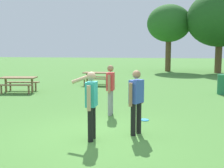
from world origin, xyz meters
TOP-DOWN VIEW (x-y plane):
  - ground_plane at (0.00, 0.00)m, footprint 120.00×120.00m
  - person_thrower at (-0.03, -0.35)m, footprint 0.68×0.61m
  - person_catcher at (-0.04, 2.25)m, footprint 0.22×0.61m
  - person_bystander at (0.99, 0.27)m, footprint 0.37×0.55m
  - frisbee at (1.11, 1.71)m, footprint 0.27×0.27m
  - picnic_table_near at (-5.41, 6.13)m, footprint 1.91×1.68m
  - picnic_table_far at (-2.17, 9.57)m, footprint 1.73×1.46m
  - trash_can_beside_table at (4.51, 7.29)m, footprint 0.59×0.59m
  - tree_tall_left at (2.16, 20.80)m, footprint 4.13×4.13m
  - tree_broad_center at (6.57, 19.77)m, footprint 5.82×5.82m

SIDE VIEW (x-z plane):
  - ground_plane at x=0.00m, z-range 0.00..0.00m
  - frisbee at x=1.11m, z-range 0.00..0.03m
  - trash_can_beside_table at x=4.51m, z-range 0.00..0.96m
  - picnic_table_near at x=-5.41m, z-range 0.18..0.95m
  - picnic_table_far at x=-2.17m, z-range 0.18..0.95m
  - person_catcher at x=-0.04m, z-range 0.12..1.76m
  - person_bystander at x=0.99m, z-range 0.12..1.76m
  - person_thrower at x=-0.03m, z-range 0.14..1.78m
  - tree_tall_left at x=2.16m, z-range 1.36..7.68m
  - tree_broad_center at x=6.57m, z-range 1.14..8.42m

